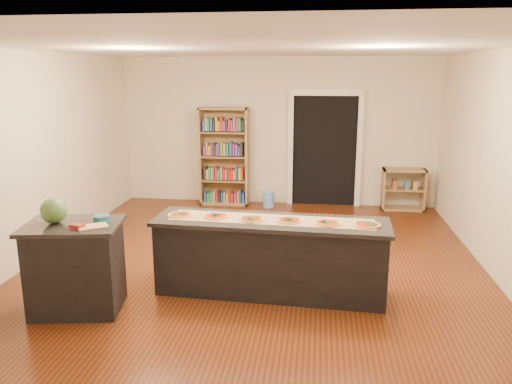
# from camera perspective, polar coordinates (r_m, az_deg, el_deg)

# --- Properties ---
(room) EXTENTS (6.00, 7.00, 2.80)m
(room) POSITION_cam_1_polar(r_m,az_deg,el_deg) (6.19, -0.23, 3.17)
(room) COLOR beige
(room) RESTS_ON ground
(doorway) EXTENTS (1.40, 0.09, 2.21)m
(doorway) POSITION_cam_1_polar(r_m,az_deg,el_deg) (9.59, 7.86, 5.55)
(doorway) COLOR black
(doorway) RESTS_ON room
(kitchen_island) EXTENTS (2.67, 0.72, 0.88)m
(kitchen_island) POSITION_cam_1_polar(r_m,az_deg,el_deg) (5.80, 1.66, -7.37)
(kitchen_island) COLOR black
(kitchen_island) RESTS_ON ground
(side_counter) EXTENTS (0.98, 0.72, 0.97)m
(side_counter) POSITION_cam_1_polar(r_m,az_deg,el_deg) (5.71, -19.88, -8.05)
(side_counter) COLOR black
(side_counter) RESTS_ON ground
(bookshelf) EXTENTS (0.93, 0.33, 1.87)m
(bookshelf) POSITION_cam_1_polar(r_m,az_deg,el_deg) (9.62, -3.66, 4.07)
(bookshelf) COLOR #9F7F4D
(bookshelf) RESTS_ON ground
(low_shelf) EXTENTS (0.78, 0.33, 0.78)m
(low_shelf) POSITION_cam_1_polar(r_m,az_deg,el_deg) (9.69, 16.47, 0.30)
(low_shelf) COLOR #9F7F4D
(low_shelf) RESTS_ON ground
(waste_bin) EXTENTS (0.21, 0.21, 0.31)m
(waste_bin) POSITION_cam_1_polar(r_m,az_deg,el_deg) (9.52, 1.43, -0.83)
(waste_bin) COLOR #669FE3
(waste_bin) RESTS_ON ground
(kraft_paper) EXTENTS (2.34, 0.54, 0.00)m
(kraft_paper) POSITION_cam_1_polar(r_m,az_deg,el_deg) (5.68, 1.71, -3.16)
(kraft_paper) COLOR #98714E
(kraft_paper) RESTS_ON kitchen_island
(watermelon) EXTENTS (0.27, 0.27, 0.27)m
(watermelon) POSITION_cam_1_polar(r_m,az_deg,el_deg) (5.61, -22.11, -1.98)
(watermelon) COLOR #144214
(watermelon) RESTS_ON side_counter
(cutting_board) EXTENTS (0.35, 0.32, 0.02)m
(cutting_board) POSITION_cam_1_polar(r_m,az_deg,el_deg) (5.35, -18.15, -3.78)
(cutting_board) COLOR tan
(cutting_board) RESTS_ON side_counter
(package_red) EXTENTS (0.15, 0.12, 0.05)m
(package_red) POSITION_cam_1_polar(r_m,az_deg,el_deg) (5.37, -19.77, -3.70)
(package_red) COLOR maroon
(package_red) RESTS_ON side_counter
(package_teal) EXTENTS (0.17, 0.17, 0.06)m
(package_teal) POSITION_cam_1_polar(r_m,az_deg,el_deg) (5.54, -17.22, -2.89)
(package_teal) COLOR #195966
(package_teal) RESTS_ON side_counter
(pizza_a) EXTENTS (0.29, 0.29, 0.02)m
(pizza_a) POSITION_cam_1_polar(r_m,az_deg,el_deg) (5.89, -8.66, -2.57)
(pizza_a) COLOR tan
(pizza_a) RESTS_ON kitchen_island
(pizza_b) EXTENTS (0.29, 0.29, 0.02)m
(pizza_b) POSITION_cam_1_polar(r_m,az_deg,el_deg) (5.78, -4.62, -2.77)
(pizza_b) COLOR tan
(pizza_b) RESTS_ON kitchen_island
(pizza_c) EXTENTS (0.29, 0.29, 0.02)m
(pizza_c) POSITION_cam_1_polar(r_m,az_deg,el_deg) (5.65, -0.52, -3.11)
(pizza_c) COLOR tan
(pizza_c) RESTS_ON kitchen_island
(pizza_d) EXTENTS (0.28, 0.28, 0.02)m
(pizza_d) POSITION_cam_1_polar(r_m,az_deg,el_deg) (5.61, 3.82, -3.25)
(pizza_d) COLOR tan
(pizza_d) RESTS_ON kitchen_island
(pizza_e) EXTENTS (0.27, 0.27, 0.02)m
(pizza_e) POSITION_cam_1_polar(r_m,az_deg,el_deg) (5.56, 8.17, -3.53)
(pizza_e) COLOR tan
(pizza_e) RESTS_ON kitchen_island
(pizza_f) EXTENTS (0.30, 0.30, 0.02)m
(pizza_f) POSITION_cam_1_polar(r_m,az_deg,el_deg) (5.58, 12.57, -3.65)
(pizza_f) COLOR tan
(pizza_f) RESTS_ON kitchen_island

